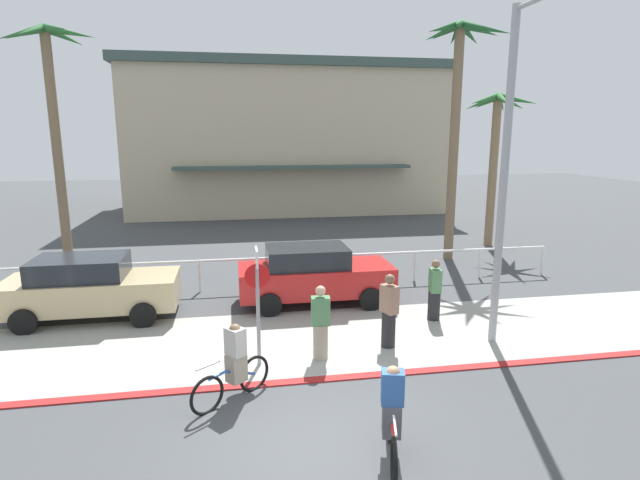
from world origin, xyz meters
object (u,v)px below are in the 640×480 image
at_px(palm_tree_2, 51,90).
at_px(pedestrian_1, 435,293).
at_px(pedestrian_2, 389,314).
at_px(stop_sign_bike_lane, 258,290).
at_px(car_red_2, 314,274).
at_px(palm_tree_4, 496,132).
at_px(cyclist_blue_1, 234,365).
at_px(palm_tree_3, 459,84).
at_px(streetlight_curb, 511,161).
at_px(pedestrian_0, 321,326).
at_px(car_tan_1, 90,287).
at_px(cyclist_red_0, 392,415).

relative_size(palm_tree_2, pedestrian_1, 5.29).
bearing_deg(pedestrian_2, stop_sign_bike_lane, -171.67).
relative_size(car_red_2, pedestrian_2, 2.51).
bearing_deg(pedestrian_2, pedestrian_1, 40.39).
bearing_deg(car_red_2, stop_sign_bike_lane, -115.16).
bearing_deg(palm_tree_2, palm_tree_4, -1.42).
height_order(car_red_2, cyclist_blue_1, car_red_2).
relative_size(car_red_2, cyclist_blue_1, 2.93).
bearing_deg(palm_tree_3, streetlight_curb, -106.52).
distance_m(car_red_2, pedestrian_0, 3.76).
distance_m(streetlight_curb, car_tan_1, 10.94).
bearing_deg(cyclist_blue_1, stop_sign_bike_lane, 68.64).
bearing_deg(car_tan_1, palm_tree_2, 110.66).
height_order(cyclist_blue_1, pedestrian_1, pedestrian_1).
bearing_deg(car_tan_1, pedestrian_1, -10.70).
xyz_separation_m(streetlight_curb, palm_tree_3, (2.38, 8.04, 2.38)).
bearing_deg(streetlight_curb, stop_sign_bike_lane, -179.13).
height_order(palm_tree_2, car_red_2, palm_tree_2).
height_order(streetlight_curb, palm_tree_3, palm_tree_3).
distance_m(stop_sign_bike_lane, pedestrian_2, 3.15).
bearing_deg(stop_sign_bike_lane, pedestrian_2, 8.33).
bearing_deg(palm_tree_2, palm_tree_3, -9.25).
distance_m(car_red_2, pedestrian_1, 3.49).
distance_m(stop_sign_bike_lane, cyclist_red_0, 4.04).
height_order(palm_tree_3, cyclist_red_0, palm_tree_3).
distance_m(pedestrian_0, pedestrian_1, 3.82).
relative_size(palm_tree_2, palm_tree_3, 0.98).
bearing_deg(cyclist_blue_1, streetlight_curb, 13.21).
distance_m(palm_tree_2, car_tan_1, 9.26).
height_order(cyclist_red_0, pedestrian_2, pedestrian_2).
relative_size(car_tan_1, cyclist_blue_1, 2.93).
distance_m(palm_tree_4, cyclist_blue_1, 16.51).
bearing_deg(palm_tree_2, streetlight_curb, -40.11).
relative_size(streetlight_curb, palm_tree_3, 0.85).
bearing_deg(cyclist_red_0, car_tan_1, 130.70).
height_order(palm_tree_4, pedestrian_1, palm_tree_4).
distance_m(stop_sign_bike_lane, car_tan_1, 5.62).
xyz_separation_m(car_tan_1, pedestrian_1, (8.96, -1.69, -0.11)).
height_order(streetlight_curb, pedestrian_0, streetlight_curb).
distance_m(palm_tree_2, pedestrian_1, 15.51).
relative_size(cyclist_red_0, cyclist_blue_1, 1.19).
relative_size(pedestrian_0, pedestrian_1, 1.02).
relative_size(stop_sign_bike_lane, cyclist_blue_1, 1.71).
xyz_separation_m(stop_sign_bike_lane, palm_tree_3, (7.91, 8.13, 4.98)).
bearing_deg(pedestrian_2, pedestrian_0, -167.46).
xyz_separation_m(palm_tree_4, pedestrian_0, (-9.28, -10.03, -4.14)).
bearing_deg(car_red_2, cyclist_blue_1, -114.19).
bearing_deg(streetlight_curb, palm_tree_2, 139.89).
bearing_deg(cyclist_red_0, palm_tree_4, 57.03).
bearing_deg(pedestrian_1, streetlight_curb, -65.42).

